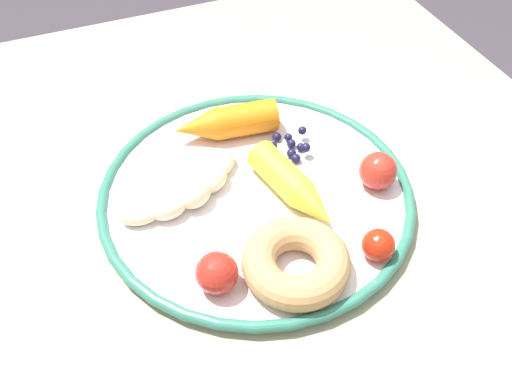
% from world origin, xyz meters
% --- Properties ---
extents(dining_table, '(0.92, 0.97, 0.75)m').
position_xyz_m(dining_table, '(0.00, 0.00, 0.66)').
color(dining_table, '#9A9A7E').
rests_on(dining_table, ground_plane).
extents(plate, '(0.35, 0.35, 0.02)m').
position_xyz_m(plate, '(-0.04, -0.03, 0.76)').
color(plate, white).
rests_on(plate, dining_table).
extents(banana, '(0.15, 0.08, 0.03)m').
position_xyz_m(banana, '(0.04, -0.05, 0.78)').
color(banana, beige).
rests_on(banana, plate).
extents(carrot_orange, '(0.13, 0.06, 0.04)m').
position_xyz_m(carrot_orange, '(-0.04, -0.14, 0.79)').
color(carrot_orange, orange).
rests_on(carrot_orange, plate).
extents(carrot_yellow, '(0.06, 0.13, 0.04)m').
position_xyz_m(carrot_yellow, '(-0.07, -0.01, 0.78)').
color(carrot_yellow, yellow).
rests_on(carrot_yellow, plate).
extents(donut, '(0.15, 0.15, 0.03)m').
position_xyz_m(donut, '(-0.03, 0.09, 0.78)').
color(donut, tan).
rests_on(donut, plate).
extents(blueberry_pile, '(0.05, 0.06, 0.02)m').
position_xyz_m(blueberry_pile, '(-0.10, -0.08, 0.77)').
color(blueberry_pile, '#191638').
rests_on(blueberry_pile, plate).
extents(tomato_near, '(0.04, 0.04, 0.04)m').
position_xyz_m(tomato_near, '(-0.17, 0.01, 0.79)').
color(tomato_near, red).
rests_on(tomato_near, plate).
extents(tomato_mid, '(0.04, 0.04, 0.04)m').
position_xyz_m(tomato_mid, '(0.05, 0.07, 0.79)').
color(tomato_mid, red).
rests_on(tomato_mid, plate).
extents(tomato_far, '(0.03, 0.03, 0.03)m').
position_xyz_m(tomato_far, '(-0.11, 0.10, 0.78)').
color(tomato_far, red).
rests_on(tomato_far, plate).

